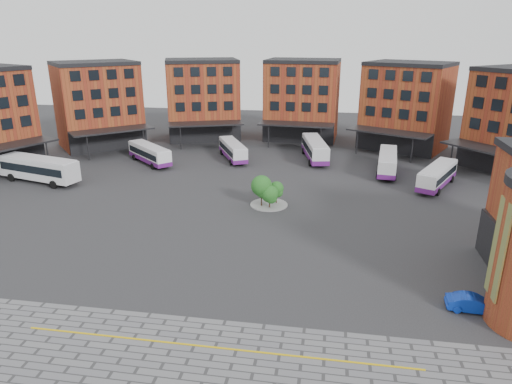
# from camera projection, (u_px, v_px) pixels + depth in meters

# --- Properties ---
(ground) EXTENTS (160.00, 160.00, 0.00)m
(ground) POSITION_uv_depth(u_px,v_px,m) (231.00, 249.00, 42.68)
(ground) COLOR #28282B
(ground) RESTS_ON ground
(yellow_line) EXTENTS (26.00, 0.15, 0.02)m
(yellow_line) POSITION_uv_depth(u_px,v_px,m) (215.00, 347.00, 29.33)
(yellow_line) COLOR gold
(yellow_line) RESTS_ON paving_zone
(main_building) EXTENTS (94.14, 42.48, 14.60)m
(main_building) POSITION_uv_depth(u_px,v_px,m) (250.00, 108.00, 76.63)
(main_building) COLOR brown
(main_building) RESTS_ON ground
(tree_island) EXTENTS (4.40, 4.40, 3.76)m
(tree_island) POSITION_uv_depth(u_px,v_px,m) (267.00, 191.00, 52.45)
(tree_island) COLOR gray
(tree_island) RESTS_ON ground
(bus_a) EXTENTS (12.33, 5.69, 3.40)m
(bus_a) POSITION_uv_depth(u_px,v_px,m) (38.00, 168.00, 61.17)
(bus_a) COLOR silver
(bus_a) RESTS_ON ground
(bus_b) EXTENTS (9.09, 8.65, 2.87)m
(bus_b) POSITION_uv_depth(u_px,v_px,m) (149.00, 154.00, 70.11)
(bus_b) COLOR white
(bus_b) RESTS_ON ground
(bus_c) EXTENTS (6.44, 9.99, 2.81)m
(bus_c) POSITION_uv_depth(u_px,v_px,m) (233.00, 150.00, 72.41)
(bus_c) COLOR silver
(bus_c) RESTS_ON ground
(bus_d) EXTENTS (4.84, 11.68, 3.21)m
(bus_d) POSITION_uv_depth(u_px,v_px,m) (315.00, 149.00, 72.12)
(bus_d) COLOR silver
(bus_d) RESTS_ON ground
(bus_e) EXTENTS (3.72, 10.82, 2.99)m
(bus_e) POSITION_uv_depth(u_px,v_px,m) (387.00, 162.00, 65.42)
(bus_e) COLOR silver
(bus_e) RESTS_ON ground
(bus_f) EXTENTS (6.76, 10.22, 2.89)m
(bus_f) POSITION_uv_depth(u_px,v_px,m) (437.00, 176.00, 59.30)
(bus_f) COLOR silver
(bus_f) RESTS_ON ground
(blue_car) EXTENTS (3.86, 1.57, 1.24)m
(blue_car) POSITION_uv_depth(u_px,v_px,m) (473.00, 303.00, 33.02)
(blue_car) COLOR #0D30AB
(blue_car) RESTS_ON ground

